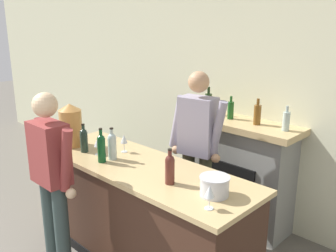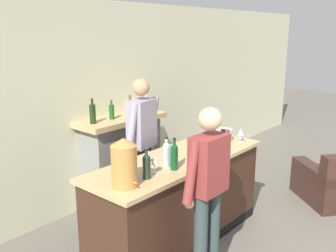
{
  "view_description": "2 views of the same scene",
  "coord_description": "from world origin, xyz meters",
  "px_view_note": "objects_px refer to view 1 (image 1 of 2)",
  "views": [
    {
      "loc": [
        2.3,
        0.3,
        2.3
      ],
      "look_at": [
        -0.27,
        2.97,
        1.23
      ],
      "focal_mm": 40.0,
      "sensor_mm": 36.0,
      "label": 1
    },
    {
      "loc": [
        -3.13,
        -0.03,
        2.36
      ],
      "look_at": [
        -0.07,
        2.6,
        1.33
      ],
      "focal_mm": 40.0,
      "sensor_mm": 36.0,
      "label": 2
    }
  ],
  "objects_px": {
    "fireplace_stone": "(241,173)",
    "copper_dispenser": "(71,125)",
    "wine_bottle_cabernet_heavy": "(101,147)",
    "potted_plant_corner": "(89,157)",
    "ice_bucket_steel": "(215,186)",
    "person_bartender": "(197,150)",
    "wine_bottle_burgundy_dark": "(112,145)",
    "person_customer": "(52,180)",
    "wine_glass_near_bucket": "(124,140)",
    "wine_glass_front_right": "(209,192)",
    "wine_bottle_port_short": "(170,168)",
    "wine_glass_back_row": "(98,143)",
    "wine_bottle_chardonnay_pale": "(84,139)"
  },
  "relations": [
    {
      "from": "fireplace_stone",
      "to": "copper_dispenser",
      "type": "xyz_separation_m",
      "value": [
        -1.21,
        -1.38,
        0.61
      ]
    },
    {
      "from": "wine_bottle_cabernet_heavy",
      "to": "potted_plant_corner",
      "type": "bearing_deg",
      "value": 150.04
    },
    {
      "from": "potted_plant_corner",
      "to": "ice_bucket_steel",
      "type": "bearing_deg",
      "value": -15.86
    },
    {
      "from": "person_bartender",
      "to": "wine_bottle_burgundy_dark",
      "type": "height_order",
      "value": "person_bartender"
    },
    {
      "from": "person_customer",
      "to": "ice_bucket_steel",
      "type": "bearing_deg",
      "value": 27.14
    },
    {
      "from": "wine_glass_near_bucket",
      "to": "fireplace_stone",
      "type": "bearing_deg",
      "value": 59.8
    },
    {
      "from": "wine_glass_front_right",
      "to": "wine_bottle_burgundy_dark",
      "type": "bearing_deg",
      "value": 173.96
    },
    {
      "from": "copper_dispenser",
      "to": "ice_bucket_steel",
      "type": "relative_size",
      "value": 1.94
    },
    {
      "from": "person_customer",
      "to": "wine_bottle_cabernet_heavy",
      "type": "bearing_deg",
      "value": 79.72
    },
    {
      "from": "fireplace_stone",
      "to": "wine_bottle_cabernet_heavy",
      "type": "distance_m",
      "value": 1.65
    },
    {
      "from": "copper_dispenser",
      "to": "wine_glass_near_bucket",
      "type": "relative_size",
      "value": 2.48
    },
    {
      "from": "wine_bottle_port_short",
      "to": "wine_bottle_cabernet_heavy",
      "type": "distance_m",
      "value": 0.79
    },
    {
      "from": "person_bartender",
      "to": "wine_glass_near_bucket",
      "type": "distance_m",
      "value": 0.75
    },
    {
      "from": "wine_glass_front_right",
      "to": "wine_glass_back_row",
      "type": "distance_m",
      "value": 1.46
    },
    {
      "from": "wine_bottle_port_short",
      "to": "wine_bottle_cabernet_heavy",
      "type": "height_order",
      "value": "wine_bottle_cabernet_heavy"
    },
    {
      "from": "ice_bucket_steel",
      "to": "wine_bottle_cabernet_heavy",
      "type": "distance_m",
      "value": 1.19
    },
    {
      "from": "wine_bottle_port_short",
      "to": "wine_bottle_burgundy_dark",
      "type": "relative_size",
      "value": 0.96
    },
    {
      "from": "wine_bottle_port_short",
      "to": "wine_glass_near_bucket",
      "type": "xyz_separation_m",
      "value": [
        -0.85,
        0.22,
        -0.0
      ]
    },
    {
      "from": "wine_bottle_port_short",
      "to": "wine_bottle_burgundy_dark",
      "type": "distance_m",
      "value": 0.77
    },
    {
      "from": "wine_bottle_burgundy_dark",
      "to": "fireplace_stone",
      "type": "bearing_deg",
      "value": 66.29
    },
    {
      "from": "wine_glass_back_row",
      "to": "ice_bucket_steel",
      "type": "bearing_deg",
      "value": 3.53
    },
    {
      "from": "wine_bottle_cabernet_heavy",
      "to": "wine_glass_back_row",
      "type": "relative_size",
      "value": 1.92
    },
    {
      "from": "potted_plant_corner",
      "to": "wine_glass_front_right",
      "type": "height_order",
      "value": "wine_glass_front_right"
    },
    {
      "from": "potted_plant_corner",
      "to": "wine_bottle_port_short",
      "type": "height_order",
      "value": "wine_bottle_port_short"
    },
    {
      "from": "fireplace_stone",
      "to": "ice_bucket_steel",
      "type": "distance_m",
      "value": 1.47
    },
    {
      "from": "potted_plant_corner",
      "to": "ice_bucket_steel",
      "type": "xyz_separation_m",
      "value": [
        2.91,
        -0.83,
        0.76
      ]
    },
    {
      "from": "wine_bottle_chardonnay_pale",
      "to": "wine_bottle_port_short",
      "type": "height_order",
      "value": "wine_bottle_port_short"
    },
    {
      "from": "ice_bucket_steel",
      "to": "wine_glass_front_right",
      "type": "height_order",
      "value": "wine_glass_front_right"
    },
    {
      "from": "wine_bottle_port_short",
      "to": "wine_glass_front_right",
      "type": "bearing_deg",
      "value": -12.94
    },
    {
      "from": "potted_plant_corner",
      "to": "wine_bottle_cabernet_heavy",
      "type": "distance_m",
      "value": 2.17
    },
    {
      "from": "wine_bottle_chardonnay_pale",
      "to": "wine_glass_near_bucket",
      "type": "height_order",
      "value": "wine_bottle_chardonnay_pale"
    },
    {
      "from": "potted_plant_corner",
      "to": "wine_bottle_chardonnay_pale",
      "type": "relative_size",
      "value": 2.32
    },
    {
      "from": "fireplace_stone",
      "to": "person_bartender",
      "type": "height_order",
      "value": "person_bartender"
    },
    {
      "from": "copper_dispenser",
      "to": "fireplace_stone",
      "type": "bearing_deg",
      "value": 48.71
    },
    {
      "from": "wine_bottle_burgundy_dark",
      "to": "wine_bottle_cabernet_heavy",
      "type": "xyz_separation_m",
      "value": [
        -0.01,
        -0.11,
        0.01
      ]
    },
    {
      "from": "person_bartender",
      "to": "wine_glass_near_bucket",
      "type": "xyz_separation_m",
      "value": [
        -0.49,
        -0.55,
        0.13
      ]
    },
    {
      "from": "wine_bottle_chardonnay_pale",
      "to": "wine_bottle_burgundy_dark",
      "type": "height_order",
      "value": "wine_bottle_burgundy_dark"
    },
    {
      "from": "ice_bucket_steel",
      "to": "wine_glass_near_bucket",
      "type": "height_order",
      "value": "wine_glass_near_bucket"
    },
    {
      "from": "wine_glass_back_row",
      "to": "fireplace_stone",
      "type": "bearing_deg",
      "value": 59.91
    },
    {
      "from": "ice_bucket_steel",
      "to": "wine_glass_near_bucket",
      "type": "bearing_deg",
      "value": 173.42
    },
    {
      "from": "person_customer",
      "to": "fireplace_stone",
      "type": "bearing_deg",
      "value": 70.36
    },
    {
      "from": "wine_bottle_burgundy_dark",
      "to": "copper_dispenser",
      "type": "bearing_deg",
      "value": -175.64
    },
    {
      "from": "person_customer",
      "to": "wine_bottle_burgundy_dark",
      "type": "distance_m",
      "value": 0.62
    },
    {
      "from": "person_customer",
      "to": "wine_glass_front_right",
      "type": "distance_m",
      "value": 1.44
    },
    {
      "from": "fireplace_stone",
      "to": "wine_glass_near_bucket",
      "type": "relative_size",
      "value": 8.54
    },
    {
      "from": "person_bartender",
      "to": "wine_glass_near_bucket",
      "type": "bearing_deg",
      "value": -131.41
    },
    {
      "from": "fireplace_stone",
      "to": "person_customer",
      "type": "distance_m",
      "value": 2.06
    },
    {
      "from": "fireplace_stone",
      "to": "wine_glass_front_right",
      "type": "distance_m",
      "value": 1.69
    },
    {
      "from": "wine_glass_front_right",
      "to": "wine_bottle_chardonnay_pale",
      "type": "bearing_deg",
      "value": 177.75
    },
    {
      "from": "potted_plant_corner",
      "to": "wine_bottle_burgundy_dark",
      "type": "distance_m",
      "value": 2.13
    }
  ]
}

